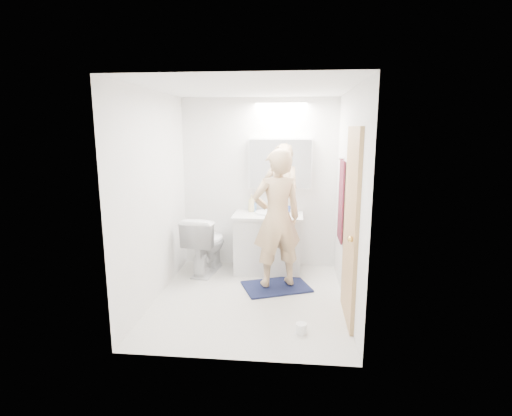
# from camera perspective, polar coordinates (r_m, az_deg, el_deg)

# --- Properties ---
(floor) EXTENTS (2.50, 2.50, 0.00)m
(floor) POSITION_cam_1_polar(r_m,az_deg,el_deg) (4.77, -0.91, -13.04)
(floor) COLOR silver
(floor) RESTS_ON ground
(ceiling) EXTENTS (2.50, 2.50, 0.00)m
(ceiling) POSITION_cam_1_polar(r_m,az_deg,el_deg) (4.36, -1.02, 16.98)
(ceiling) COLOR white
(ceiling) RESTS_ON floor
(wall_back) EXTENTS (2.50, 0.00, 2.50)m
(wall_back) POSITION_cam_1_polar(r_m,az_deg,el_deg) (5.64, 0.48, 3.52)
(wall_back) COLOR white
(wall_back) RESTS_ON floor
(wall_front) EXTENTS (2.50, 0.00, 2.50)m
(wall_front) POSITION_cam_1_polar(r_m,az_deg,el_deg) (3.20, -3.51, -2.68)
(wall_front) COLOR white
(wall_front) RESTS_ON floor
(wall_left) EXTENTS (0.00, 2.50, 2.50)m
(wall_left) POSITION_cam_1_polar(r_m,az_deg,el_deg) (4.67, -14.51, 1.47)
(wall_left) COLOR white
(wall_left) RESTS_ON floor
(wall_right) EXTENTS (0.00, 2.50, 2.50)m
(wall_right) POSITION_cam_1_polar(r_m,az_deg,el_deg) (4.43, 13.33, 1.00)
(wall_right) COLOR white
(wall_right) RESTS_ON floor
(vanity_cabinet) EXTENTS (0.90, 0.55, 0.78)m
(vanity_cabinet) POSITION_cam_1_polar(r_m,az_deg,el_deg) (5.53, 1.74, -5.26)
(vanity_cabinet) COLOR silver
(vanity_cabinet) RESTS_ON floor
(countertop) EXTENTS (0.95, 0.58, 0.04)m
(countertop) POSITION_cam_1_polar(r_m,az_deg,el_deg) (5.42, 1.76, -1.11)
(countertop) COLOR white
(countertop) RESTS_ON vanity_cabinet
(sink_basin) EXTENTS (0.36, 0.36, 0.03)m
(sink_basin) POSITION_cam_1_polar(r_m,az_deg,el_deg) (5.44, 1.79, -0.68)
(sink_basin) COLOR white
(sink_basin) RESTS_ON countertop
(faucet) EXTENTS (0.02, 0.02, 0.16)m
(faucet) POSITION_cam_1_polar(r_m,az_deg,el_deg) (5.62, 1.92, 0.37)
(faucet) COLOR silver
(faucet) RESTS_ON countertop
(medicine_cabinet) EXTENTS (0.88, 0.14, 0.70)m
(medicine_cabinet) POSITION_cam_1_polar(r_m,az_deg,el_deg) (5.51, 3.55, 6.45)
(medicine_cabinet) COLOR white
(medicine_cabinet) RESTS_ON wall_back
(mirror_panel) EXTENTS (0.84, 0.01, 0.66)m
(mirror_panel) POSITION_cam_1_polar(r_m,az_deg,el_deg) (5.44, 3.52, 6.38)
(mirror_panel) COLOR silver
(mirror_panel) RESTS_ON medicine_cabinet
(toilet) EXTENTS (0.56, 0.85, 0.81)m
(toilet) POSITION_cam_1_polar(r_m,az_deg,el_deg) (5.53, -7.26, -5.18)
(toilet) COLOR white
(toilet) RESTS_ON floor
(bath_rug) EXTENTS (0.95, 0.81, 0.02)m
(bath_rug) POSITION_cam_1_polar(r_m,az_deg,el_deg) (5.09, 2.95, -11.29)
(bath_rug) COLOR #14213E
(bath_rug) RESTS_ON floor
(person) EXTENTS (0.73, 0.61, 1.70)m
(person) POSITION_cam_1_polar(r_m,az_deg,el_deg) (4.82, 3.05, -1.52)
(person) COLOR tan
(person) RESTS_ON bath_rug
(door) EXTENTS (0.04, 0.80, 2.00)m
(door) POSITION_cam_1_polar(r_m,az_deg,el_deg) (4.13, 13.56, -2.61)
(door) COLOR #A78853
(door) RESTS_ON wall_right
(door_knob) EXTENTS (0.06, 0.06, 0.06)m
(door_knob) POSITION_cam_1_polar(r_m,az_deg,el_deg) (3.85, 13.54, -4.41)
(door_knob) COLOR gold
(door_knob) RESTS_ON door
(towel) EXTENTS (0.02, 0.42, 1.00)m
(towel) POSITION_cam_1_polar(r_m,az_deg,el_deg) (4.98, 12.20, 1.02)
(towel) COLOR black
(towel) RESTS_ON wall_right
(towel_hook) EXTENTS (0.07, 0.02, 0.02)m
(towel_hook) POSITION_cam_1_polar(r_m,az_deg,el_deg) (4.91, 12.31, 7.00)
(towel_hook) COLOR silver
(towel_hook) RESTS_ON wall_right
(soap_bottle_a) EXTENTS (0.10, 0.10, 0.24)m
(soap_bottle_a) POSITION_cam_1_polar(r_m,az_deg,el_deg) (5.56, -0.67, 0.70)
(soap_bottle_a) COLOR beige
(soap_bottle_a) RESTS_ON countertop
(soap_bottle_b) EXTENTS (0.09, 0.10, 0.17)m
(soap_bottle_b) POSITION_cam_1_polar(r_m,az_deg,el_deg) (5.59, -0.41, 0.41)
(soap_bottle_b) COLOR #5E90C9
(soap_bottle_b) RESTS_ON countertop
(toothbrush_cup) EXTENTS (0.11, 0.11, 0.09)m
(toothbrush_cup) POSITION_cam_1_polar(r_m,az_deg,el_deg) (5.55, 4.60, -0.17)
(toothbrush_cup) COLOR #3852AA
(toothbrush_cup) RESTS_ON countertop
(toilet_paper_roll) EXTENTS (0.11, 0.11, 0.10)m
(toilet_paper_roll) POSITION_cam_1_polar(r_m,az_deg,el_deg) (4.07, 6.57, -16.91)
(toilet_paper_roll) COLOR white
(toilet_paper_roll) RESTS_ON floor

